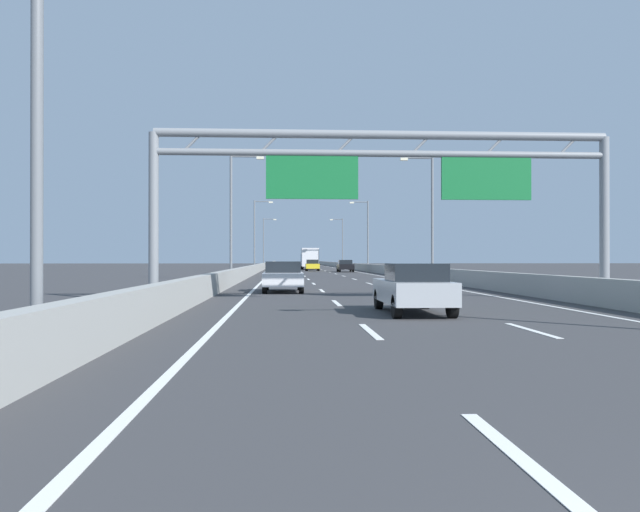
{
  "coord_description": "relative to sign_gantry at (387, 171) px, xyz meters",
  "views": [
    {
      "loc": [
        -3.67,
        -1.42,
        1.59
      ],
      "look_at": [
        -0.43,
        56.72,
        1.86
      ],
      "focal_mm": 35.96,
      "sensor_mm": 36.0,
      "label": 1
    }
  ],
  "objects": [
    {
      "name": "ground_plane",
      "position": [
        -0.14,
        77.87,
        -4.84
      ],
      "size": [
        260.0,
        260.0,
        0.0
      ],
      "primitive_type": "plane",
      "color": "#38383A"
    },
    {
      "name": "lane_dash_left_0",
      "position": [
        -1.94,
        -18.63,
        -4.84
      ],
      "size": [
        0.16,
        3.0,
        0.01
      ],
      "primitive_type": "cube",
      "color": "white",
      "rests_on": "ground_plane"
    },
    {
      "name": "lane_dash_left_1",
      "position": [
        -1.94,
        -9.63,
        -4.84
      ],
      "size": [
        0.16,
        3.0,
        0.01
      ],
      "primitive_type": "cube",
      "color": "white",
      "rests_on": "ground_plane"
    },
    {
      "name": "lane_dash_left_2",
      "position": [
        -1.94,
        -0.63,
        -4.84
      ],
      "size": [
        0.16,
        3.0,
        0.01
      ],
      "primitive_type": "cube",
      "color": "white",
      "rests_on": "ground_plane"
    },
    {
      "name": "lane_dash_left_3",
      "position": [
        -1.94,
        8.37,
        -4.84
      ],
      "size": [
        0.16,
        3.0,
        0.01
      ],
      "primitive_type": "cube",
      "color": "white",
      "rests_on": "ground_plane"
    },
    {
      "name": "lane_dash_left_4",
      "position": [
        -1.94,
        17.37,
        -4.84
      ],
      "size": [
        0.16,
        3.0,
        0.01
      ],
      "primitive_type": "cube",
      "color": "white",
      "rests_on": "ground_plane"
    },
    {
      "name": "lane_dash_left_5",
      "position": [
        -1.94,
        26.37,
        -4.84
      ],
      "size": [
        0.16,
        3.0,
        0.01
      ],
      "primitive_type": "cube",
      "color": "white",
      "rests_on": "ground_plane"
    },
    {
      "name": "lane_dash_left_6",
      "position": [
        -1.94,
        35.37,
        -4.84
      ],
      "size": [
        0.16,
        3.0,
        0.01
      ],
      "primitive_type": "cube",
      "color": "white",
      "rests_on": "ground_plane"
    },
    {
      "name": "lane_dash_left_7",
      "position": [
        -1.94,
        44.37,
        -4.84
      ],
      "size": [
        0.16,
        3.0,
        0.01
      ],
      "primitive_type": "cube",
      "color": "white",
      "rests_on": "ground_plane"
    },
    {
      "name": "lane_dash_left_8",
      "position": [
        -1.94,
        53.37,
        -4.84
      ],
      "size": [
        0.16,
        3.0,
        0.01
      ],
      "primitive_type": "cube",
      "color": "white",
      "rests_on": "ground_plane"
    },
    {
      "name": "lane_dash_left_9",
      "position": [
        -1.94,
        62.37,
        -4.84
      ],
      "size": [
        0.16,
        3.0,
        0.01
      ],
      "primitive_type": "cube",
      "color": "white",
      "rests_on": "ground_plane"
    },
    {
      "name": "lane_dash_left_10",
      "position": [
        -1.94,
        71.37,
        -4.84
      ],
      "size": [
        0.16,
        3.0,
        0.01
      ],
      "primitive_type": "cube",
      "color": "white",
      "rests_on": "ground_plane"
    },
    {
      "name": "lane_dash_left_11",
      "position": [
        -1.94,
        80.37,
        -4.84
      ],
      "size": [
        0.16,
        3.0,
        0.01
      ],
      "primitive_type": "cube",
      "color": "white",
      "rests_on": "ground_plane"
    },
    {
      "name": "lane_dash_left_12",
      "position": [
        -1.94,
        89.37,
        -4.84
      ],
      "size": [
        0.16,
        3.0,
        0.01
      ],
      "primitive_type": "cube",
      "color": "white",
      "rests_on": "ground_plane"
    },
    {
      "name": "lane_dash_left_13",
      "position": [
        -1.94,
        98.37,
        -4.84
      ],
      "size": [
        0.16,
        3.0,
        0.01
      ],
      "primitive_type": "cube",
      "color": "white",
      "rests_on": "ground_plane"
    },
    {
      "name": "lane_dash_left_14",
      "position": [
        -1.94,
        107.37,
        -4.84
      ],
      "size": [
        0.16,
        3.0,
        0.01
      ],
      "primitive_type": "cube",
      "color": "white",
      "rests_on": "ground_plane"
    },
    {
      "name": "lane_dash_left_15",
      "position": [
        -1.94,
        116.37,
        -4.84
      ],
      "size": [
        0.16,
        3.0,
        0.01
      ],
      "primitive_type": "cube",
      "color": "white",
      "rests_on": "ground_plane"
    },
    {
      "name": "lane_dash_left_16",
      "position": [
        -1.94,
        125.37,
        -4.84
      ],
      "size": [
        0.16,
        3.0,
        0.01
      ],
      "primitive_type": "cube",
      "color": "white",
      "rests_on": "ground_plane"
    },
    {
      "name": "lane_dash_left_17",
      "position": [
        -1.94,
        134.37,
        -4.84
      ],
      "size": [
        0.16,
        3.0,
        0.01
      ],
      "primitive_type": "cube",
      "color": "white",
      "rests_on": "ground_plane"
    },
    {
      "name": "lane_dash_right_1",
      "position": [
        1.66,
        -9.63,
        -4.84
      ],
      "size": [
        0.16,
        3.0,
        0.01
      ],
      "primitive_type": "cube",
      "color": "white",
      "rests_on": "ground_plane"
    },
    {
      "name": "lane_dash_right_2",
      "position": [
        1.66,
        -0.63,
        -4.84
      ],
      "size": [
        0.16,
        3.0,
        0.01
      ],
      "primitive_type": "cube",
      "color": "white",
      "rests_on": "ground_plane"
    },
    {
      "name": "lane_dash_right_3",
      "position": [
        1.66,
        8.37,
        -4.84
      ],
      "size": [
        0.16,
        3.0,
        0.01
      ],
      "primitive_type": "cube",
      "color": "white",
      "rests_on": "ground_plane"
    },
    {
      "name": "lane_dash_right_4",
      "position": [
        1.66,
        17.37,
        -4.84
      ],
      "size": [
        0.16,
        3.0,
        0.01
      ],
      "primitive_type": "cube",
      "color": "white",
      "rests_on": "ground_plane"
    },
    {
      "name": "lane_dash_right_5",
      "position": [
        1.66,
        26.37,
        -4.84
      ],
      "size": [
        0.16,
        3.0,
        0.01
      ],
      "primitive_type": "cube",
      "color": "white",
      "rests_on": "ground_plane"
    },
    {
      "name": "lane_dash_right_6",
      "position": [
        1.66,
        35.37,
        -4.84
      ],
      "size": [
        0.16,
        3.0,
        0.01
      ],
      "primitive_type": "cube",
      "color": "white",
      "rests_on": "ground_plane"
    },
    {
      "name": "lane_dash_right_7",
      "position": [
        1.66,
        44.37,
        -4.84
      ],
      "size": [
        0.16,
        3.0,
        0.01
      ],
      "primitive_type": "cube",
      "color": "white",
      "rests_on": "ground_plane"
    },
    {
      "name": "lane_dash_right_8",
      "position": [
        1.66,
        53.37,
        -4.84
      ],
      "size": [
        0.16,
        3.0,
        0.01
      ],
      "primitive_type": "cube",
      "color": "white",
      "rests_on": "ground_plane"
    },
    {
      "name": "lane_dash_right_9",
      "position": [
        1.66,
        62.37,
        -4.84
      ],
      "size": [
        0.16,
        3.0,
        0.01
      ],
      "primitive_type": "cube",
      "color": "white",
      "rests_on": "ground_plane"
    },
    {
      "name": "lane_dash_right_10",
      "position": [
        1.66,
        71.37,
        -4.84
      ],
      "size": [
        0.16,
        3.0,
        0.01
      ],
      "primitive_type": "cube",
      "color": "white",
      "rests_on": "ground_plane"
    },
    {
      "name": "lane_dash_right_11",
      "position": [
        1.66,
        80.37,
        -4.84
      ],
      "size": [
        0.16,
        3.0,
        0.01
      ],
      "primitive_type": "cube",
      "color": "white",
      "rests_on": "ground_plane"
    },
    {
      "name": "lane_dash_right_12",
      "position": [
        1.66,
        89.37,
        -4.84
      ],
      "size": [
        0.16,
        3.0,
        0.01
      ],
      "primitive_type": "cube",
      "color": "white",
      "rests_on": "ground_plane"
    },
    {
      "name": "lane_dash_right_13",
      "position": [
        1.66,
        98.37,
        -4.84
      ],
      "size": [
        0.16,
        3.0,
        0.01
      ],
      "primitive_type": "cube",
      "color": "white",
      "rests_on": "ground_plane"
    },
    {
      "name": "lane_dash_right_14",
      "position": [
        1.66,
        107.37,
        -4.84
      ],
      "size": [
        0.16,
        3.0,
        0.01
      ],
      "primitive_type": "cube",
      "color": "white",
      "rests_on": "ground_plane"
    },
    {
      "name": "lane_dash_right_15",
      "position": [
        1.66,
        116.37,
        -4.84
      ],
      "size": [
        0.16,
        3.0,
        0.01
      ],
      "primitive_type": "cube",
      "color": "white",
      "rests_on": "ground_plane"
    },
    {
      "name": "lane_dash_right_16",
      "position": [
        1.66,
        125.37,
        -4.84
      ],
      "size": [
        0.16,
        3.0,
        0.01
      ],
      "primitive_type": "cube",
      "color": "white",
      "rests_on": "ground_plane"
    },
    {
      "name": "lane_dash_right_17",
      "position": [
        1.66,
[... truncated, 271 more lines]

